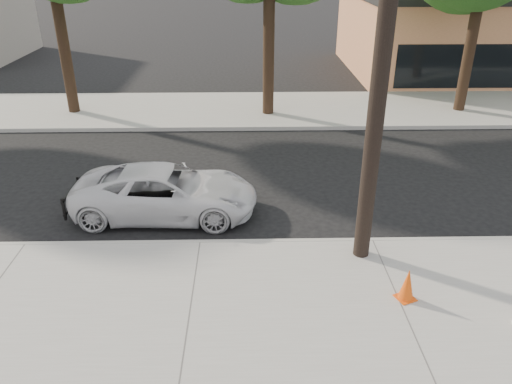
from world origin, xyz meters
TOP-DOWN VIEW (x-y plane):
  - ground at (0.00, 0.00)m, footprint 120.00×120.00m
  - near_sidewalk at (0.00, -4.30)m, footprint 90.00×4.40m
  - far_sidewalk at (0.00, 8.50)m, footprint 90.00×5.00m
  - curb_near at (0.00, -2.10)m, footprint 90.00×0.12m
  - utility_pole at (3.60, -2.70)m, footprint 1.40×0.34m
  - police_cruiser at (-0.97, -0.49)m, footprint 4.71×2.31m
  - traffic_cone at (4.13, -4.27)m, footprint 0.44×0.44m

SIDE VIEW (x-z plane):
  - ground at x=0.00m, z-range 0.00..0.00m
  - near_sidewalk at x=0.00m, z-range 0.00..0.15m
  - far_sidewalk at x=0.00m, z-range 0.00..0.15m
  - curb_near at x=0.00m, z-range -0.01..0.15m
  - traffic_cone at x=4.13m, z-range 0.14..0.80m
  - police_cruiser at x=-0.97m, z-range 0.00..1.29m
  - utility_pole at x=3.60m, z-range 0.20..9.20m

